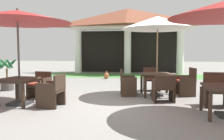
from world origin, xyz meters
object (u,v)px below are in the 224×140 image
at_px(patio_chair_mid_left_east, 52,91).
at_px(potted_palm_left_edge, 7,81).
at_px(patio_umbrella_near_foreground, 158,23).
at_px(patio_chair_mid_right_north, 216,91).
at_px(patio_chair_near_foreground_east, 186,83).
at_px(patio_chair_near_foreground_south, 163,88).
at_px(patio_chair_near_foreground_north, 152,80).
at_px(patio_chair_mid_left_north, 40,85).
at_px(patio_table_mid_left, 19,82).
at_px(terracotta_urn, 106,76).
at_px(patio_chair_near_foreground_west, 127,83).
at_px(patio_umbrella_mid_left, 17,17).
at_px(patio_table_near_foreground, 157,76).

height_order(patio_chair_mid_left_east, potted_palm_left_edge, potted_palm_left_edge).
relative_size(patio_umbrella_near_foreground, patio_chair_mid_right_north, 2.99).
distance_m(patio_chair_near_foreground_east, patio_chair_mid_left_east, 4.40).
relative_size(patio_chair_near_foreground_south, patio_chair_mid_right_north, 0.89).
height_order(patio_chair_near_foreground_south, patio_chair_near_foreground_north, patio_chair_near_foreground_north).
xyz_separation_m(patio_chair_near_foreground_east, patio_chair_near_foreground_north, (-1.13, 0.83, -0.02)).
xyz_separation_m(patio_chair_mid_left_north, potted_palm_left_edge, (-1.88, 1.14, -0.02)).
bearing_deg(patio_table_mid_left, patio_chair_near_foreground_south, 13.02).
height_order(patio_table_mid_left, potted_palm_left_edge, potted_palm_left_edge).
bearing_deg(patio_chair_mid_left_east, terracotta_urn, 3.61).
distance_m(patio_chair_mid_left_north, terracotta_urn, 5.60).
bearing_deg(patio_chair_mid_left_north, patio_table_mid_left, 90.00).
distance_m(patio_chair_mid_left_east, terracotta_urn, 6.59).
bearing_deg(patio_chair_near_foreground_west, potted_palm_left_edge, -103.45).
bearing_deg(patio_chair_mid_left_north, patio_umbrella_mid_left, 90.00).
relative_size(patio_umbrella_mid_left, patio_chair_mid_right_north, 3.23).
distance_m(patio_chair_near_foreground_north, terracotta_urn, 4.29).
distance_m(patio_table_mid_left, patio_chair_mid_left_north, 1.04).
relative_size(patio_table_near_foreground, terracotta_urn, 2.62).
relative_size(patio_chair_near_foreground_north, patio_umbrella_mid_left, 0.29).
xyz_separation_m(patio_chair_near_foreground_east, patio_chair_near_foreground_west, (-1.97, -0.30, -0.01)).
distance_m(patio_chair_near_foreground_east, potted_palm_left_edge, 6.60).
distance_m(patio_chair_near_foreground_north, patio_chair_mid_left_north, 4.05).
bearing_deg(potted_palm_left_edge, patio_umbrella_mid_left, -50.56).
relative_size(patio_chair_mid_right_north, terracotta_urn, 2.13).
bearing_deg(patio_umbrella_near_foreground, potted_palm_left_edge, 177.57).
relative_size(patio_chair_near_foreground_west, terracotta_urn, 2.06).
distance_m(patio_chair_mid_left_north, patio_chair_mid_right_north, 5.27).
bearing_deg(patio_chair_near_foreground_east, patio_chair_mid_left_north, 93.85).
bearing_deg(patio_chair_near_foreground_north, patio_chair_mid_right_north, 117.39).
xyz_separation_m(patio_table_mid_left, patio_chair_mid_right_north, (5.37, 0.59, -0.23)).
xyz_separation_m(patio_table_mid_left, patio_chair_mid_left_east, (1.00, -0.12, -0.22)).
bearing_deg(patio_chair_near_foreground_south, patio_chair_mid_left_east, -169.51).
height_order(patio_chair_near_foreground_south, patio_chair_near_foreground_west, patio_chair_near_foreground_west).
xyz_separation_m(patio_chair_near_foreground_south, potted_palm_left_edge, (-5.76, 1.22, -0.02)).
bearing_deg(patio_umbrella_mid_left, patio_chair_near_foreground_south, 13.02).
xyz_separation_m(patio_umbrella_near_foreground, patio_chair_mid_left_north, (-3.74, -0.90, -2.02)).
distance_m(patio_chair_near_foreground_east, terracotta_urn, 5.63).
distance_m(patio_chair_near_foreground_west, patio_umbrella_mid_left, 3.91).
xyz_separation_m(patio_table_near_foreground, patio_chair_near_foreground_west, (-0.98, -0.15, -0.24)).
xyz_separation_m(patio_umbrella_near_foreground, patio_table_mid_left, (-3.85, -1.90, -1.78)).
height_order(patio_chair_near_foreground_south, terracotta_urn, patio_chair_near_foreground_south).
xyz_separation_m(patio_chair_near_foreground_east, patio_umbrella_mid_left, (-4.84, -2.05, 1.98)).
bearing_deg(patio_umbrella_near_foreground, patio_table_mid_left, -153.72).
bearing_deg(patio_umbrella_mid_left, patio_table_near_foreground, 26.28).
xyz_separation_m(patio_chair_near_foreground_west, patio_chair_mid_right_north, (2.50, -1.16, -0.01)).
bearing_deg(patio_table_near_foreground, patio_chair_near_foreground_west, -171.33).
height_order(patio_chair_near_foreground_south, patio_table_mid_left, patio_chair_near_foreground_south).
bearing_deg(patio_chair_mid_left_north, patio_chair_mid_right_north, -177.88).
distance_m(patio_chair_near_foreground_south, patio_chair_mid_right_north, 1.41).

